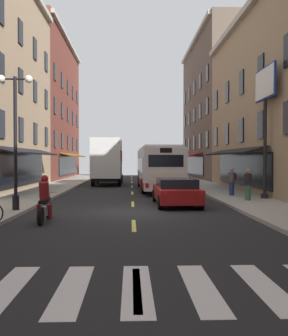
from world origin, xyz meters
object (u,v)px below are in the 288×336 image
object	(u,v)px
transit_bus	(158,167)
sedan_near	(176,191)
billboard_sign	(265,98)
street_lamp_twin	(15,136)
sedan_mid	(112,174)
pedestrian_near	(232,181)
motorcycle_rider	(45,202)
pedestrian_mid	(248,184)
box_truck	(108,162)

from	to	relation	value
transit_bus	sedan_near	distance (m)	9.94
billboard_sign	street_lamp_twin	world-z (taller)	billboard_sign
sedan_mid	pedestrian_near	size ratio (longest dim) A/B	2.98
billboard_sign	motorcycle_rider	bearing A→B (deg)	-145.32
billboard_sign	transit_bus	xyz separation A→B (m)	(-5.19, 7.98, -3.86)
billboard_sign	sedan_mid	size ratio (longest dim) A/B	1.49
sedan_mid	motorcycle_rider	bearing A→B (deg)	-91.96
sedan_mid	street_lamp_twin	world-z (taller)	street_lamp_twin
billboard_sign	pedestrian_near	distance (m)	5.03
sedan_near	pedestrian_near	distance (m)	5.18
sedan_near	pedestrian_near	xyz separation A→B (m)	(3.65, 3.67, 0.29)
sedan_near	billboard_sign	bearing A→B (deg)	21.07
motorcycle_rider	pedestrian_mid	world-z (taller)	pedestrian_mid
motorcycle_rider	street_lamp_twin	size ratio (longest dim) A/B	0.38
billboard_sign	pedestrian_near	xyz separation A→B (m)	(-1.32, 1.76, -4.52)
billboard_sign	sedan_mid	world-z (taller)	billboard_sign
billboard_sign	street_lamp_twin	distance (m)	12.92
pedestrian_near	street_lamp_twin	world-z (taller)	street_lamp_twin
motorcycle_rider	box_truck	bearing A→B (deg)	87.22
pedestrian_near	street_lamp_twin	distance (m)	12.51
sedan_near	sedan_mid	world-z (taller)	sedan_near
sedan_near	motorcycle_rider	xyz separation A→B (m)	(-5.19, -5.11, 0.04)
billboard_sign	transit_bus	size ratio (longest dim) A/B	0.59
motorcycle_rider	pedestrian_mid	distance (m)	10.74
street_lamp_twin	box_truck	bearing A→B (deg)	81.64
box_truck	street_lamp_twin	world-z (taller)	street_lamp_twin
street_lamp_twin	billboard_sign	bearing A→B (deg)	21.29
box_truck	sedan_mid	world-z (taller)	box_truck
motorcycle_rider	street_lamp_twin	distance (m)	3.84
box_truck	sedan_near	xyz separation A→B (m)	(4.18, -15.64, -1.36)
billboard_sign	sedan_mid	distance (m)	24.84
sedan_near	motorcycle_rider	size ratio (longest dim) A/B	2.33
motorcycle_rider	pedestrian_mid	size ratio (longest dim) A/B	1.31
transit_bus	pedestrian_mid	world-z (taller)	transit_bus
sedan_mid	street_lamp_twin	bearing A→B (deg)	-95.68
transit_bus	pedestrian_near	size ratio (longest dim) A/B	7.48
sedan_near	motorcycle_rider	bearing A→B (deg)	-135.42
billboard_sign	sedan_near	world-z (taller)	billboard_sign
sedan_mid	sedan_near	bearing A→B (deg)	-80.32
motorcycle_rider	pedestrian_near	world-z (taller)	pedestrian_near
sedan_mid	transit_bus	bearing A→B (deg)	-74.84
box_truck	pedestrian_near	xyz separation A→B (m)	(7.83, -11.97, -1.07)
box_truck	pedestrian_mid	xyz separation A→B (m)	(7.93, -14.79, -1.09)
box_truck	sedan_near	world-z (taller)	box_truck
billboard_sign	sedan_near	bearing A→B (deg)	-158.93
sedan_mid	pedestrian_near	world-z (taller)	pedestrian_near
transit_bus	sedan_near	xyz separation A→B (m)	(0.22, -9.89, -0.96)
pedestrian_near	pedestrian_mid	world-z (taller)	pedestrian_mid
box_truck	sedan_mid	xyz separation A→B (m)	(0.01, 8.86, -1.38)
sedan_mid	pedestrian_near	distance (m)	22.25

